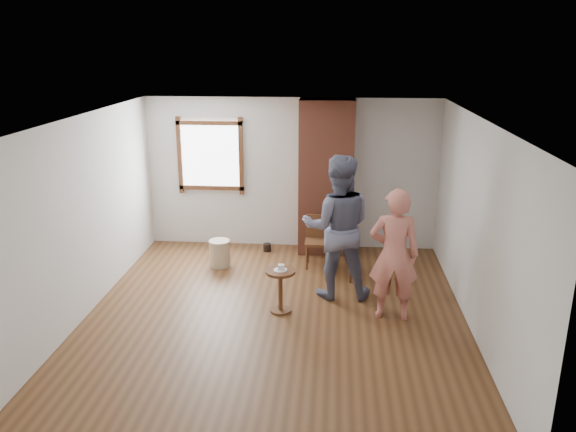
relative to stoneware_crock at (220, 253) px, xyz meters
The scene contains 12 objects.
ground 2.00m from the stoneware_crock, 57.27° to the right, with size 5.50×5.50×0.00m, color brown.
room_shell 2.17m from the stoneware_crock, 46.33° to the right, with size 5.04×5.52×2.62m.
brick_chimney 2.16m from the stoneware_crock, 26.24° to the left, with size 0.90×0.50×2.60m, color #A4523A.
stoneware_crock is the anchor object (origin of this frame).
dark_pot 1.01m from the stoneware_crock, 46.74° to the left, with size 0.14×0.14×0.14m, color black.
dining_chair_left 1.59m from the stoneware_crock, ahead, with size 0.38×0.38×0.82m.
dining_chair_right 1.98m from the stoneware_crock, ahead, with size 0.49×0.49×0.96m.
side_table 1.90m from the stoneware_crock, 53.27° to the right, with size 0.40×0.40×0.60m.
cake_plate 1.93m from the stoneware_crock, 53.27° to the right, with size 0.18×0.18×0.01m, color white.
cake_slice 1.95m from the stoneware_crock, 53.03° to the right, with size 0.08×0.07×0.06m, color white.
man 2.24m from the stoneware_crock, 26.29° to the right, with size 0.99×0.77×2.04m, color #141538.
person_pink 3.09m from the stoneware_crock, 30.80° to the right, with size 0.64×0.42×1.76m, color #DA7B6D.
Camera 1 is at (0.73, -6.66, 3.49)m, focal length 35.00 mm.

